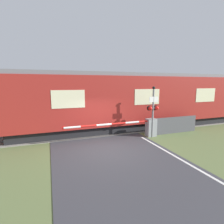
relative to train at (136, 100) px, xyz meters
name	(u,v)px	position (x,y,z in m)	size (l,w,h in m)	color
ground_plane	(108,148)	(-3.41, -3.53, -2.06)	(80.00, 80.00, 0.00)	#5B6B3D
track_bed	(92,131)	(-3.41, 0.00, -2.03)	(36.00, 3.20, 0.13)	gray
train	(136,100)	(0.00, 0.00, 0.00)	(18.52, 3.20, 4.02)	black
crossing_barrier	(144,127)	(-0.64, -2.43, -1.41)	(5.73, 0.44, 1.13)	gray
signal_post	(153,109)	(-0.20, -2.65, -0.27)	(0.76, 0.26, 3.13)	gray
roadside_fence	(174,125)	(1.67, -2.38, -1.51)	(3.55, 0.06, 1.10)	#4C4C51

